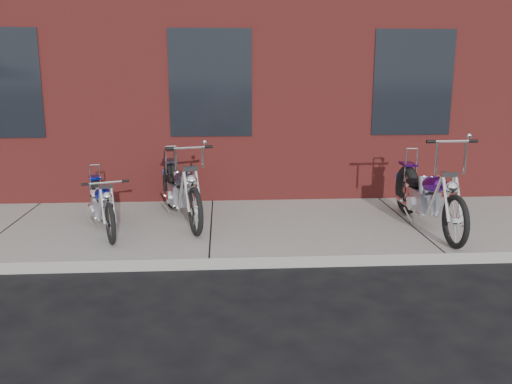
{
  "coord_description": "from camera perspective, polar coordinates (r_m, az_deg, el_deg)",
  "views": [
    {
      "loc": [
        0.18,
        -6.37,
        2.45
      ],
      "look_at": [
        0.63,
        0.8,
        0.8
      ],
      "focal_mm": 38.0,
      "sensor_mm": 36.0,
      "label": 1
    }
  ],
  "objects": [
    {
      "name": "chopper_blue",
      "position": [
        8.14,
        -15.9,
        -1.38
      ],
      "size": [
        0.79,
        1.9,
        0.86
      ],
      "rotation": [
        0.0,
        0.0,
        -1.22
      ],
      "color": "black",
      "rests_on": "sidewalk"
    },
    {
      "name": "ground",
      "position": [
        6.82,
        -4.94,
        -8.17
      ],
      "size": [
        120.0,
        120.0,
        0.0
      ],
      "primitive_type": "plane",
      "color": "black",
      "rests_on": "ground"
    },
    {
      "name": "chopper_third",
      "position": [
        8.42,
        -7.89,
        0.02
      ],
      "size": [
        0.87,
        2.35,
        1.23
      ],
      "rotation": [
        0.0,
        0.0,
        -1.28
      ],
      "color": "black",
      "rests_on": "sidewalk"
    },
    {
      "name": "building_brick",
      "position": [
        14.45,
        -4.56,
        19.03
      ],
      "size": [
        22.0,
        10.0,
        8.0
      ],
      "primitive_type": "cube",
      "color": "maroon",
      "rests_on": "ground"
    },
    {
      "name": "sidewalk",
      "position": [
        8.22,
        -4.73,
        -3.92
      ],
      "size": [
        22.0,
        3.0,
        0.15
      ],
      "primitive_type": "cube",
      "color": "gray",
      "rests_on": "ground"
    },
    {
      "name": "chopper_purple",
      "position": [
        8.28,
        17.58,
        -0.62
      ],
      "size": [
        0.6,
        2.48,
        1.39
      ],
      "rotation": [
        0.0,
        0.0,
        -1.54
      ],
      "color": "black",
      "rests_on": "sidewalk"
    }
  ]
}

